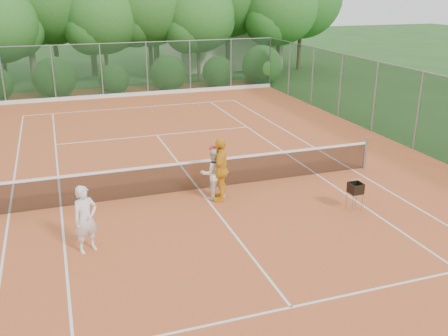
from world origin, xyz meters
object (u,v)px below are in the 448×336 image
Objects in this scene: player_white at (86,219)px; player_center_grp at (213,173)px; ball_hopper at (356,189)px; player_yellow at (221,169)px.

player_white is 4.27m from player_center_grp.
ball_hopper is (7.28, -0.03, -0.19)m from player_white.
player_center_grp reaches higher than ball_hopper.
ball_hopper is (3.51, -2.04, -0.17)m from player_center_grp.
player_white is at bearing 175.54° from ball_hopper.
player_yellow is (3.96, 1.86, 0.12)m from player_white.
player_white is 2.07× the size of ball_hopper.
player_white is 0.88× the size of player_yellow.
player_center_grp is at bearing -100.79° from player_yellow.
player_center_grp is at bearing 145.58° from ball_hopper.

